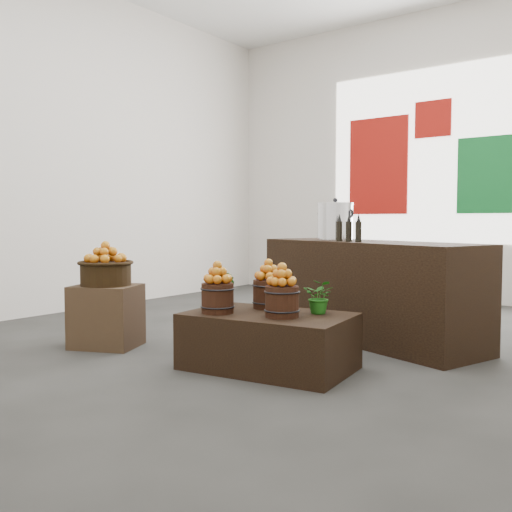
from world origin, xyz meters
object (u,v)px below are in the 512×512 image
Objects in this scene: wicker_basket at (106,274)px; counter at (368,291)px; stock_pot_left at (335,222)px; display_table at (269,341)px; crate at (107,316)px.

wicker_basket is 0.19× the size of counter.
stock_pot_left reaches higher than counter.
display_table is at bearing -76.59° from counter.
display_table is 1.43m from counter.
counter reaches higher than wicker_basket.
stock_pot_left is at bearing 54.40° from crate.
counter is at bearing 43.73° from wicker_basket.
display_table is 3.48× the size of stock_pot_left.
wicker_basket is at bearing -125.60° from stock_pot_left.
wicker_basket reaches higher than crate.
crate is at bearing -117.26° from counter.
counter is at bearing -19.01° from stock_pot_left.
wicker_basket reaches higher than display_table.
display_table is 0.54× the size of counter.
display_table is at bearing -79.27° from stock_pot_left.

